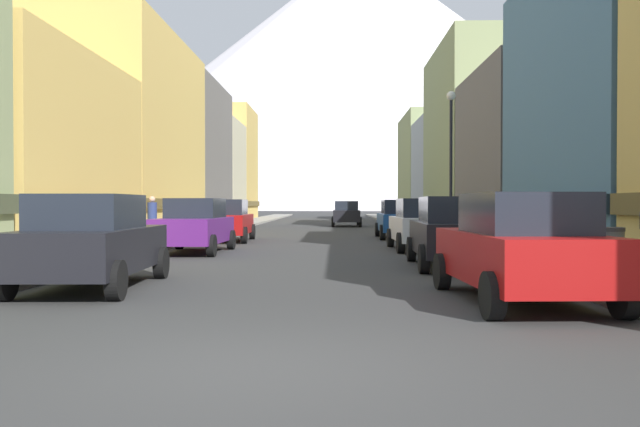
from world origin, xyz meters
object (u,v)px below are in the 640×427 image
at_px(car_right_0, 521,247).
at_px(car_driving_0, 346,214).
at_px(car_left_0, 92,241).
at_px(car_left_2, 227,220).
at_px(car_left_1, 195,225).
at_px(streetlamp_right, 451,143).
at_px(car_right_2, 422,224).
at_px(pedestrian_0, 152,220).
at_px(car_right_1, 454,232).
at_px(potted_plant_0, 496,232).
at_px(trash_bin_right, 609,251).
at_px(car_right_3, 400,219).

relative_size(car_right_0, car_driving_0, 1.02).
xyz_separation_m(car_left_0, car_left_2, (-0.00, 15.70, 0.00)).
distance_m(car_left_1, streetlamp_right, 10.69).
height_order(car_right_2, pedestrian_0, pedestrian_0).
distance_m(car_left_1, pedestrian_0, 4.55).
bearing_deg(car_left_2, pedestrian_0, -132.97).
bearing_deg(car_left_2, car_left_0, -90.00).
bearing_deg(car_left_0, streetlamp_right, 56.48).
bearing_deg(car_right_1, potted_plant_0, 70.27).
bearing_deg(car_driving_0, streetlamp_right, -79.78).
xyz_separation_m(car_right_2, potted_plant_0, (3.20, 2.72, -0.38)).
distance_m(car_left_2, car_right_0, 18.92).
bearing_deg(car_left_0, car_left_2, 90.00).
height_order(trash_bin_right, pedestrian_0, pedestrian_0).
bearing_deg(car_right_2, trash_bin_right, -74.94).
bearing_deg(trash_bin_right, car_right_3, 98.40).
bearing_deg(trash_bin_right, streetlamp_right, 94.51).
xyz_separation_m(car_left_2, trash_bin_right, (10.15, -14.58, -0.26)).
height_order(car_left_1, car_driving_0, same).
distance_m(car_right_2, streetlamp_right, 4.72).
height_order(car_right_2, car_right_3, same).
bearing_deg(car_right_3, car_left_1, -129.71).
relative_size(car_right_2, pedestrian_0, 2.54).
height_order(car_left_0, pedestrian_0, pedestrian_0).
bearing_deg(streetlamp_right, car_right_2, -115.72).
relative_size(car_left_0, car_left_1, 1.00).
height_order(car_left_0, car_left_2, same).
bearing_deg(car_left_2, car_driving_0, 74.07).
bearing_deg(car_right_1, car_left_1, 147.49).
distance_m(car_right_0, pedestrian_0, 17.81).
xyz_separation_m(car_left_0, streetlamp_right, (9.15, 13.81, 3.09)).
distance_m(car_left_1, car_driving_0, 25.95).
xyz_separation_m(car_left_2, streetlamp_right, (9.15, -1.89, 3.09)).
height_order(car_right_0, pedestrian_0, pedestrian_0).
bearing_deg(pedestrian_0, car_right_3, 27.88).
relative_size(car_right_2, car_right_3, 1.00).
bearing_deg(car_right_2, pedestrian_0, 166.18).
distance_m(car_left_0, car_right_0, 7.77).
height_order(car_right_3, streetlamp_right, streetlamp_right).
bearing_deg(trash_bin_right, car_left_1, 141.37).
relative_size(car_right_0, potted_plant_0, 5.73).
bearing_deg(car_right_2, car_right_0, -89.99).
distance_m(car_left_0, car_right_1, 8.77).
relative_size(car_left_1, car_driving_0, 1.01).
distance_m(car_left_0, car_left_1, 9.23).
height_order(car_right_3, potted_plant_0, car_right_3).
distance_m(car_driving_0, pedestrian_0, 22.93).
relative_size(car_right_2, trash_bin_right, 4.52).
bearing_deg(car_left_2, car_right_0, -66.31).
bearing_deg(pedestrian_0, car_right_2, -13.82).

